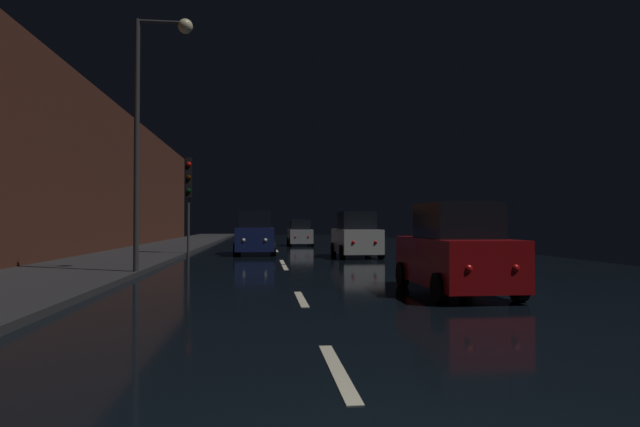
% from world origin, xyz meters
% --- Properties ---
extents(ground, '(25.63, 84.00, 0.02)m').
position_xyz_m(ground, '(0.00, 24.50, -0.01)').
color(ground, black).
extents(sidewalk_left, '(4.40, 84.00, 0.15)m').
position_xyz_m(sidewalk_left, '(-6.61, 24.50, 0.07)').
color(sidewalk_left, '#28282B').
rests_on(sidewalk_left, ground).
extents(building_facade_left, '(0.80, 63.00, 8.17)m').
position_xyz_m(building_facade_left, '(-9.21, 21.00, 4.09)').
color(building_facade_left, '#472319').
rests_on(building_facade_left, ground).
extents(lane_centerline, '(0.16, 26.15, 0.01)m').
position_xyz_m(lane_centerline, '(0.00, 14.54, 0.01)').
color(lane_centerline, beige).
rests_on(lane_centerline, ground).
extents(traffic_light_far_left, '(0.37, 0.48, 4.69)m').
position_xyz_m(traffic_light_far_left, '(-4.31, 22.88, 3.39)').
color(traffic_light_far_left, '#38383A').
rests_on(traffic_light_far_left, ground).
extents(streetlamp_overhead, '(1.70, 0.44, 7.72)m').
position_xyz_m(streetlamp_overhead, '(-4.08, 13.38, 5.07)').
color(streetlamp_overhead, '#2D2D30').
rests_on(streetlamp_overhead, ground).
extents(car_approaching_headlights, '(2.01, 4.35, 2.19)m').
position_xyz_m(car_approaching_headlights, '(-1.16, 23.95, 1.00)').
color(car_approaching_headlights, '#141E51').
rests_on(car_approaching_headlights, ground).
extents(car_parked_right_near, '(1.86, 4.02, 2.03)m').
position_xyz_m(car_parked_right_near, '(3.51, 8.80, 0.93)').
color(car_parked_right_near, maroon).
rests_on(car_parked_right_near, ground).
extents(car_distant_taillights, '(1.69, 3.67, 1.85)m').
position_xyz_m(car_distant_taillights, '(1.81, 33.68, 0.84)').
color(car_distant_taillights, '#A5A8AD').
rests_on(car_distant_taillights, ground).
extents(car_parked_right_far, '(1.93, 4.18, 2.10)m').
position_xyz_m(car_parked_right_far, '(3.51, 21.26, 0.96)').
color(car_parked_right_far, silver).
rests_on(car_parked_right_far, ground).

